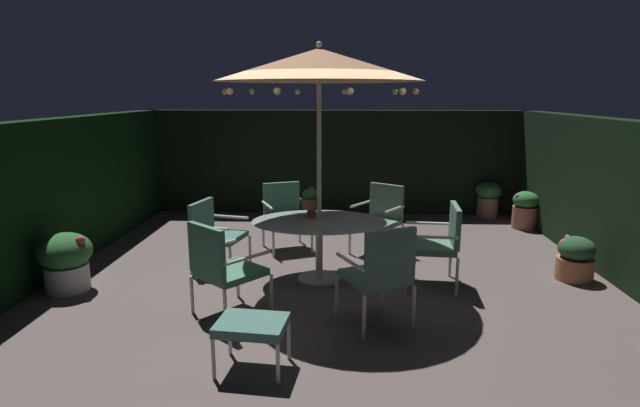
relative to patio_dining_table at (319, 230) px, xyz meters
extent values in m
cube|color=#584B49|center=(0.14, -0.13, -0.64)|extent=(7.43, 7.99, 0.02)
cube|color=black|center=(0.14, 3.71, 0.34)|extent=(7.43, 0.30, 1.95)
cube|color=black|center=(-3.42, -0.13, 0.34)|extent=(0.30, 7.99, 1.95)
cylinder|color=silver|center=(0.00, 0.00, -0.62)|extent=(0.53, 0.53, 0.03)
cylinder|color=silver|center=(0.00, 0.00, -0.27)|extent=(0.09, 0.09, 0.73)
ellipsoid|color=#99AAA9|center=(0.00, 0.00, 0.11)|extent=(1.64, 1.24, 0.03)
cylinder|color=silver|center=(0.00, 0.00, 0.63)|extent=(0.06, 0.06, 2.52)
cone|color=tan|center=(0.00, 0.00, 1.95)|extent=(2.40, 2.40, 0.37)
sphere|color=silver|center=(0.00, 0.00, 2.17)|extent=(0.07, 0.07, 0.07)
sphere|color=#F9DB8C|center=(1.11, 0.04, 1.65)|extent=(0.07, 0.07, 0.07)
sphere|color=#F9DB8C|center=(0.93, 0.61, 1.65)|extent=(0.07, 0.07, 0.07)
sphere|color=#F9DB8C|center=(0.29, 1.07, 1.65)|extent=(0.07, 0.07, 0.07)
sphere|color=#F9DB8C|center=(-0.34, 1.06, 1.65)|extent=(0.07, 0.07, 0.07)
sphere|color=#F9DB8C|center=(-0.90, 0.65, 1.65)|extent=(0.07, 0.07, 0.07)
sphere|color=#F9DB8C|center=(-1.11, 0.05, 1.65)|extent=(0.07, 0.07, 0.07)
sphere|color=#F9DB8C|center=(-0.88, -0.67, 1.65)|extent=(0.07, 0.07, 0.07)
sphere|color=#F9DB8C|center=(-0.35, -1.05, 1.65)|extent=(0.07, 0.07, 0.07)
sphere|color=#F9DB8C|center=(0.35, -1.05, 1.65)|extent=(0.07, 0.07, 0.07)
sphere|color=#F9DB8C|center=(0.88, -0.68, 1.65)|extent=(0.07, 0.07, 0.07)
cylinder|color=#AD6549|center=(-0.10, 0.14, 0.18)|extent=(0.11, 0.11, 0.12)
cylinder|color=#A6684B|center=(-0.10, 0.14, 0.31)|extent=(0.25, 0.25, 0.13)
ellipsoid|color=#377341|center=(-0.10, 0.14, 0.42)|extent=(0.23, 0.23, 0.14)
sphere|color=#AA2F78|center=(-0.10, 0.14, 0.47)|extent=(0.08, 0.08, 0.08)
cylinder|color=silver|center=(0.85, 0.70, -0.42)|extent=(0.04, 0.04, 0.42)
cylinder|color=silver|center=(0.39, 1.03, -0.42)|extent=(0.04, 0.04, 0.42)
cylinder|color=silver|center=(1.15, 1.14, -0.42)|extent=(0.04, 0.04, 0.42)
cylinder|color=silver|center=(0.70, 1.46, -0.42)|extent=(0.04, 0.04, 0.42)
cube|color=#55725F|center=(0.77, 1.08, -0.17)|extent=(0.75, 0.74, 0.07)
cube|color=#55725F|center=(0.92, 1.29, 0.10)|extent=(0.47, 0.36, 0.49)
cylinder|color=silver|center=(1.00, 0.92, 0.06)|extent=(0.32, 0.44, 0.04)
cylinder|color=silver|center=(0.54, 1.25, 0.06)|extent=(0.32, 0.44, 0.04)
cylinder|color=silver|center=(-0.15, 1.08, -0.42)|extent=(0.04, 0.04, 0.43)
cylinder|color=silver|center=(-0.68, 0.85, -0.42)|extent=(0.04, 0.04, 0.43)
cylinder|color=silver|center=(-0.38, 1.59, -0.42)|extent=(0.04, 0.04, 0.43)
cylinder|color=silver|center=(-0.91, 1.36, -0.42)|extent=(0.04, 0.04, 0.43)
cube|color=#427661|center=(-0.53, 1.22, -0.17)|extent=(0.74, 0.73, 0.07)
cube|color=#427661|center=(-0.64, 1.47, 0.10)|extent=(0.53, 0.28, 0.46)
cylinder|color=silver|center=(-0.26, 1.33, 0.06)|extent=(0.25, 0.51, 0.04)
cylinder|color=silver|center=(-0.80, 1.10, 0.06)|extent=(0.25, 0.51, 0.04)
cylinder|color=silver|center=(-0.96, 0.53, -0.43)|extent=(0.04, 0.04, 0.41)
cylinder|color=silver|center=(-1.10, -0.05, -0.43)|extent=(0.04, 0.04, 0.41)
cylinder|color=silver|center=(-1.49, 0.66, -0.43)|extent=(0.04, 0.04, 0.41)
cylinder|color=silver|center=(-1.63, 0.08, -0.43)|extent=(0.04, 0.04, 0.41)
cube|color=#48716A|center=(-1.29, 0.31, -0.19)|extent=(0.66, 0.69, 0.07)
cube|color=#48716A|center=(-1.55, 0.37, 0.06)|extent=(0.19, 0.57, 0.42)
cylinder|color=silver|center=(-1.23, 0.60, 0.01)|extent=(0.52, 0.16, 0.04)
cylinder|color=silver|center=(-1.36, 0.02, 0.01)|extent=(0.52, 0.16, 0.04)
cylinder|color=silver|center=(-0.89, -0.59, -0.43)|extent=(0.04, 0.04, 0.41)
cylinder|color=silver|center=(-0.45, -0.97, -0.43)|extent=(0.04, 0.04, 0.41)
cylinder|color=silver|center=(-1.28, -1.05, -0.43)|extent=(0.04, 0.04, 0.41)
cylinder|color=silver|center=(-0.84, -1.42, -0.43)|extent=(0.04, 0.04, 0.41)
cube|color=#447D5D|center=(-0.87, -1.01, -0.18)|extent=(0.81, 0.81, 0.07)
cube|color=#447D5D|center=(-1.05, -1.22, 0.11)|extent=(0.46, 0.41, 0.52)
cylinder|color=silver|center=(-1.09, -0.82, 0.04)|extent=(0.40, 0.45, 0.04)
cylinder|color=silver|center=(-0.65, -1.20, 0.04)|extent=(0.40, 0.45, 0.04)
cylinder|color=silver|center=(0.23, -1.05, -0.41)|extent=(0.04, 0.04, 0.45)
cylinder|color=silver|center=(0.72, -0.80, -0.41)|extent=(0.04, 0.04, 0.45)
cylinder|color=silver|center=(0.49, -1.56, -0.41)|extent=(0.04, 0.04, 0.45)
cylinder|color=silver|center=(0.98, -1.31, -0.41)|extent=(0.04, 0.04, 0.45)
cube|color=slate|center=(0.61, -1.18, -0.15)|extent=(0.74, 0.74, 0.07)
cube|color=slate|center=(0.73, -1.43, 0.15)|extent=(0.50, 0.29, 0.52)
cylinder|color=silver|center=(0.36, -1.31, 0.05)|extent=(0.28, 0.50, 0.04)
cylinder|color=silver|center=(0.85, -1.06, 0.05)|extent=(0.28, 0.50, 0.04)
cylinder|color=silver|center=(1.01, -0.40, -0.41)|extent=(0.04, 0.04, 0.45)
cylinder|color=silver|center=(1.06, 0.22, -0.41)|extent=(0.04, 0.04, 0.45)
cylinder|color=silver|center=(1.59, -0.44, -0.41)|extent=(0.04, 0.04, 0.45)
cylinder|color=silver|center=(1.64, 0.18, -0.41)|extent=(0.04, 0.04, 0.45)
cube|color=#4A725C|center=(1.33, -0.11, -0.15)|extent=(0.61, 0.65, 0.07)
cube|color=#4A725C|center=(1.60, -0.13, 0.12)|extent=(0.11, 0.59, 0.47)
cylinder|color=silver|center=(1.30, -0.42, 0.05)|extent=(0.55, 0.08, 0.04)
cylinder|color=silver|center=(1.35, 0.20, 0.05)|extent=(0.55, 0.08, 0.04)
cylinder|color=silver|center=(-0.70, -1.88, -0.45)|extent=(0.03, 0.03, 0.36)
cylinder|color=silver|center=(-0.17, -1.94, -0.45)|extent=(0.03, 0.03, 0.36)
cylinder|color=silver|center=(-0.74, -2.28, -0.45)|extent=(0.03, 0.03, 0.36)
cylinder|color=silver|center=(-0.21, -2.34, -0.45)|extent=(0.03, 0.03, 0.36)
cube|color=#467469|center=(-0.46, -2.11, -0.24)|extent=(0.61, 0.49, 0.08)
cylinder|color=#8E6351|center=(2.98, 3.40, -0.45)|extent=(0.38, 0.38, 0.37)
ellipsoid|color=#326833|center=(2.98, 3.40, -0.13)|extent=(0.47, 0.47, 0.33)
sphere|color=#D77844|center=(3.13, 3.37, -0.10)|extent=(0.10, 0.10, 0.10)
sphere|color=orange|center=(2.98, 3.51, -0.12)|extent=(0.09, 0.09, 0.09)
sphere|color=orange|center=(2.81, 3.37, -0.10)|extent=(0.10, 0.10, 0.10)
sphere|color=orange|center=(2.95, 3.22, -0.11)|extent=(0.10, 0.10, 0.10)
cylinder|color=beige|center=(-2.92, -0.49, -0.47)|extent=(0.49, 0.49, 0.31)
ellipsoid|color=#2C632E|center=(-2.92, -0.49, -0.15)|extent=(0.61, 0.61, 0.42)
sphere|color=#CB373D|center=(-2.69, -0.54, 0.00)|extent=(0.11, 0.11, 0.11)
sphere|color=#CA3547|center=(-3.04, -0.36, -0.09)|extent=(0.11, 0.11, 0.11)
sphere|color=#C92D45|center=(-3.01, -0.67, -0.06)|extent=(0.08, 0.08, 0.08)
cylinder|color=#AD634E|center=(3.38, 2.60, -0.44)|extent=(0.40, 0.40, 0.38)
ellipsoid|color=#2D7039|center=(3.38, 2.60, -0.14)|extent=(0.42, 0.42, 0.29)
sphere|color=#A83C73|center=(3.51, 2.59, -0.12)|extent=(0.07, 0.07, 0.07)
sphere|color=#BA367D|center=(3.47, 2.73, -0.10)|extent=(0.10, 0.10, 0.10)
sphere|color=#AD3089|center=(3.29, 2.73, -0.12)|extent=(0.07, 0.07, 0.07)
sphere|color=#B53387|center=(3.23, 2.55, -0.07)|extent=(0.08, 0.08, 0.08)
sphere|color=#B92D7D|center=(3.33, 2.52, -0.05)|extent=(0.07, 0.07, 0.07)
sphere|color=#B92F73|center=(3.45, 2.53, -0.09)|extent=(0.10, 0.10, 0.10)
cylinder|color=#AB6543|center=(3.16, 0.15, -0.49)|extent=(0.44, 0.44, 0.28)
ellipsoid|color=#264B2C|center=(3.16, 0.15, -0.23)|extent=(0.43, 0.43, 0.30)
sphere|color=#ED4E78|center=(3.29, 0.12, -0.16)|extent=(0.08, 0.08, 0.08)
sphere|color=#ED5E6F|center=(3.25, 0.26, -0.23)|extent=(0.09, 0.09, 0.09)
sphere|color=#D4576F|center=(3.09, 0.27, -0.13)|extent=(0.07, 0.07, 0.07)
sphere|color=#E3496D|center=(3.01, 0.19, -0.17)|extent=(0.09, 0.09, 0.09)
sphere|color=#E95D70|center=(3.10, 0.01, -0.20)|extent=(0.06, 0.06, 0.06)
sphere|color=#E15072|center=(3.19, 0.04, -0.19)|extent=(0.08, 0.08, 0.08)
camera|label=1|loc=(0.29, -5.93, 1.63)|focal=28.41mm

